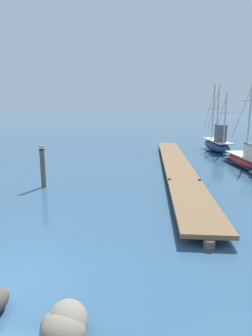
{
  "coord_description": "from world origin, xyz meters",
  "views": [
    {
      "loc": [
        4.04,
        -5.67,
        4.39
      ],
      "look_at": [
        1.61,
        7.67,
        1.4
      ],
      "focal_mm": 30.67,
      "sensor_mm": 36.0,
      "label": 1
    }
  ],
  "objects_px": {
    "fishing_boat_1": "(248,160)",
    "fishing_boat_2": "(217,144)",
    "shore_rock_near_left": "(64,326)",
    "mooring_piling": "(43,168)",
    "perched_seagull": "(41,146)"
  },
  "relations": [
    {
      "from": "mooring_piling",
      "to": "fishing_boat_2",
      "type": "bearing_deg",
      "value": 53.1
    },
    {
      "from": "fishing_boat_1",
      "to": "shore_rock_near_left",
      "type": "xyz_separation_m",
      "value": [
        -6.98,
        -17.11,
        -0.22
      ]
    },
    {
      "from": "fishing_boat_1",
      "to": "shore_rock_near_left",
      "type": "relative_size",
      "value": 4.17
    },
    {
      "from": "fishing_boat_1",
      "to": "fishing_boat_2",
      "type": "height_order",
      "value": "fishing_boat_2"
    },
    {
      "from": "perched_seagull",
      "to": "shore_rock_near_left",
      "type": "xyz_separation_m",
      "value": [
        5.15,
        -9.71,
        -1.92
      ]
    },
    {
      "from": "fishing_boat_2",
      "to": "mooring_piling",
      "type": "relative_size",
      "value": 3.44
    },
    {
      "from": "mooring_piling",
      "to": "perched_seagull",
      "type": "height_order",
      "value": "perched_seagull"
    },
    {
      "from": "fishing_boat_2",
      "to": "shore_rock_near_left",
      "type": "distance_m",
      "value": 24.79
    },
    {
      "from": "fishing_boat_2",
      "to": "mooring_piling",
      "type": "xyz_separation_m",
      "value": [
        -10.82,
        -14.41,
        0.32
      ]
    },
    {
      "from": "fishing_boat_1",
      "to": "shore_rock_near_left",
      "type": "height_order",
      "value": "fishing_boat_1"
    },
    {
      "from": "fishing_boat_2",
      "to": "perched_seagull",
      "type": "bearing_deg",
      "value": -126.91
    },
    {
      "from": "mooring_piling",
      "to": "shore_rock_near_left",
      "type": "height_order",
      "value": "mooring_piling"
    },
    {
      "from": "shore_rock_near_left",
      "to": "fishing_boat_2",
      "type": "bearing_deg",
      "value": 76.76
    },
    {
      "from": "mooring_piling",
      "to": "shore_rock_near_left",
      "type": "relative_size",
      "value": 1.45
    },
    {
      "from": "fishing_boat_1",
      "to": "shore_rock_near_left",
      "type": "bearing_deg",
      "value": -112.2
    }
  ]
}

